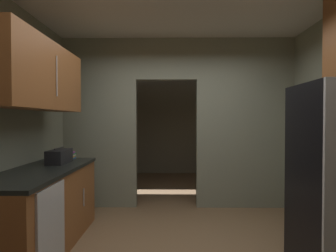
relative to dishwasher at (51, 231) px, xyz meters
The scene contains 8 objects.
kitchen_overhead_slab 2.79m from the dishwasher, 35.38° to the left, with size 4.15×7.52×0.06m, color silver.
kitchen_partition 2.64m from the dishwasher, 59.17° to the left, with size 3.75×0.12×2.76m.
adjoining_room_shell 4.40m from the dishwasher, 73.82° to the left, with size 3.75×2.99×2.76m.
lower_cabinet_run 0.62m from the dishwasher, 122.74° to the left, with size 0.69×1.86×0.89m.
dishwasher is the anchor object (origin of this frame).
upper_cabinet_counterside 1.62m from the dishwasher, 122.74° to the left, with size 0.36×1.67×0.73m.
boombox 1.14m from the dishwasher, 108.08° to the left, with size 0.21×0.40×0.20m.
book_stack 1.48m from the dishwasher, 103.27° to the left, with size 0.14×0.16×0.10m.
Camera 1 is at (-0.10, -2.82, 1.43)m, focal length 29.76 mm.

